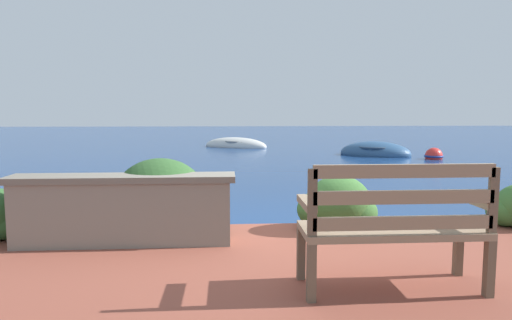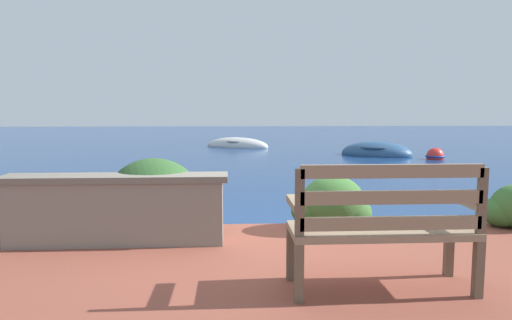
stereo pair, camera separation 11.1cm
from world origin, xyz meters
name	(u,v)px [view 1 (the left image)]	position (x,y,z in m)	size (l,w,h in m)	color
ground_plane	(267,242)	(0.00, 0.00, 0.00)	(80.00, 80.00, 0.00)	navy
park_bench	(394,224)	(0.72, -1.99, 0.70)	(1.30, 0.48, 0.93)	brown
stone_wall	(124,209)	(-1.44, -0.69, 0.56)	(2.14, 0.39, 0.67)	gray
hedge_clump_left	(159,202)	(-1.14, -0.41, 0.57)	(1.17, 0.85, 0.80)	#284C23
hedge_clump_centre	(338,206)	(0.75, -0.27, 0.47)	(0.86, 0.62, 0.58)	#38662D
rowboat_nearest	(375,153)	(4.57, 9.95, 0.07)	(2.68, 2.30, 0.84)	#2D517A
rowboat_mid	(236,146)	(-0.06, 13.76, 0.06)	(2.87, 2.11, 0.72)	silver
mooring_buoy	(434,156)	(6.02, 8.70, 0.09)	(0.58, 0.58, 0.53)	red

